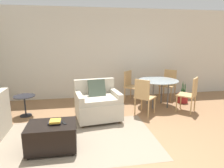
% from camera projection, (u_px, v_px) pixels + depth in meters
% --- Properties ---
extents(ground_plane, '(20.00, 20.00, 0.00)m').
position_uv_depth(ground_plane, '(123.00, 155.00, 3.21)').
color(ground_plane, '#936B47').
extents(wall_back, '(12.00, 0.06, 2.75)m').
position_uv_depth(wall_back, '(99.00, 54.00, 6.21)').
color(wall_back, beige).
rests_on(wall_back, ground_plane).
extents(area_rug, '(2.84, 1.90, 0.01)m').
position_uv_depth(area_rug, '(79.00, 139.00, 3.72)').
color(area_rug, gray).
rests_on(area_rug, ground_plane).
extents(armchair, '(1.07, 0.96, 0.92)m').
position_uv_depth(armchair, '(98.00, 104.00, 4.60)').
color(armchair, beige).
rests_on(armchair, ground_plane).
extents(ottoman, '(0.79, 0.58, 0.46)m').
position_uv_depth(ottoman, '(52.00, 136.00, 3.32)').
color(ottoman, black).
rests_on(ottoman, ground_plane).
extents(book_stack, '(0.22, 0.18, 0.06)m').
position_uv_depth(book_stack, '(55.00, 122.00, 3.29)').
color(book_stack, black).
rests_on(book_stack, ottoman).
extents(tv_remote_primary, '(0.09, 0.15, 0.01)m').
position_uv_depth(tv_remote_primary, '(64.00, 123.00, 3.31)').
color(tv_remote_primary, black).
rests_on(tv_remote_primary, ottoman).
extents(side_table, '(0.50, 0.50, 0.51)m').
position_uv_depth(side_table, '(25.00, 102.00, 4.77)').
color(side_table, black).
rests_on(side_table, ground_plane).
extents(dining_table, '(1.09, 1.09, 0.73)m').
position_uv_depth(dining_table, '(158.00, 83.00, 5.46)').
color(dining_table, '#99A8AD').
rests_on(dining_table, ground_plane).
extents(dining_chair_near_left, '(0.59, 0.59, 0.90)m').
position_uv_depth(dining_chair_near_left, '(144.00, 95.00, 4.80)').
color(dining_chair_near_left, tan).
rests_on(dining_chair_near_left, ground_plane).
extents(dining_chair_near_right, '(0.59, 0.59, 0.90)m').
position_uv_depth(dining_chair_near_right, '(190.00, 92.00, 5.00)').
color(dining_chair_near_right, tan).
rests_on(dining_chair_near_right, ground_plane).
extents(dining_chair_far_left, '(0.59, 0.59, 0.90)m').
position_uv_depth(dining_chair_far_left, '(131.00, 84.00, 5.98)').
color(dining_chair_far_left, tan).
rests_on(dining_chair_far_left, ground_plane).
extents(dining_chair_far_right, '(0.59, 0.59, 0.90)m').
position_uv_depth(dining_chair_far_right, '(169.00, 82.00, 6.18)').
color(dining_chair_far_right, tan).
rests_on(dining_chair_far_right, ground_plane).
extents(potted_plant_small, '(0.30, 0.30, 0.65)m').
position_uv_depth(potted_plant_small, '(183.00, 96.00, 5.85)').
color(potted_plant_small, maroon).
rests_on(potted_plant_small, ground_plane).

